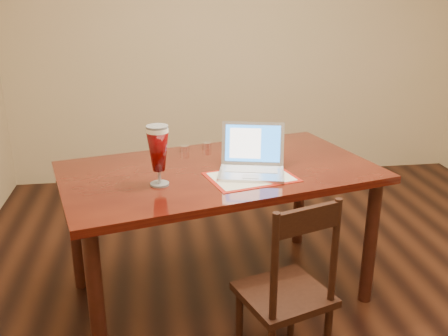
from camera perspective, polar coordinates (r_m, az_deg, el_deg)
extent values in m
plane|color=black|center=(3.09, 10.41, -16.69)|extent=(5.00, 5.00, 0.00)
cube|color=#CDB789|center=(4.94, 2.05, 14.22)|extent=(4.50, 0.01, 2.70)
cube|color=#52150A|center=(2.90, -0.55, -0.47)|extent=(1.98, 1.41, 0.04)
cylinder|color=#33120C|center=(2.56, -14.39, -14.71)|extent=(0.08, 0.08, 0.79)
cylinder|color=#33120C|center=(3.13, 16.38, -8.16)|extent=(0.08, 0.08, 0.79)
cylinder|color=#33120C|center=(3.28, -16.60, -6.89)|extent=(0.08, 0.08, 0.79)
cylinder|color=#33120C|center=(3.74, 8.61, -2.88)|extent=(0.08, 0.08, 0.79)
cube|color=maroon|center=(2.77, 3.13, -1.03)|extent=(0.54, 0.44, 0.00)
cube|color=beige|center=(2.76, 3.13, -1.00)|extent=(0.48, 0.38, 0.00)
cube|color=silver|center=(2.78, 3.13, -0.65)|extent=(0.41, 0.33, 0.02)
cube|color=silver|center=(2.83, 3.18, -0.13)|extent=(0.31, 0.18, 0.00)
cube|color=#B2B3B7|center=(2.72, 3.07, -0.98)|extent=(0.10, 0.08, 0.00)
cube|color=silver|center=(2.89, 3.31, 2.82)|extent=(0.37, 0.16, 0.24)
cube|color=blue|center=(2.89, 3.31, 2.82)|extent=(0.32, 0.13, 0.20)
cube|color=white|center=(2.89, 2.45, 2.84)|extent=(0.19, 0.09, 0.17)
cylinder|color=silver|center=(2.67, -7.36, -1.82)|extent=(0.10, 0.10, 0.01)
cylinder|color=silver|center=(2.66, -7.40, -0.98)|extent=(0.02, 0.02, 0.07)
cylinder|color=white|center=(2.58, -7.64, 4.32)|extent=(0.11, 0.11, 0.02)
cylinder|color=silver|center=(2.58, -7.66, 4.69)|extent=(0.11, 0.11, 0.01)
cylinder|color=white|center=(3.21, -4.54, 2.24)|extent=(0.06, 0.06, 0.04)
cylinder|color=white|center=(3.27, -1.99, 2.60)|extent=(0.06, 0.06, 0.04)
cube|color=black|center=(2.53, 6.86, -14.16)|extent=(0.50, 0.49, 0.04)
cylinder|color=black|center=(2.69, 1.76, -17.32)|extent=(0.04, 0.04, 0.39)
cylinder|color=black|center=(2.83, 7.76, -15.38)|extent=(0.04, 0.04, 0.39)
cylinder|color=black|center=(2.20, 5.78, -11.24)|extent=(0.03, 0.03, 0.52)
cylinder|color=black|center=(2.37, 12.52, -9.20)|extent=(0.03, 0.03, 0.52)
cube|color=black|center=(2.19, 9.56, -5.85)|extent=(0.32, 0.13, 0.11)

